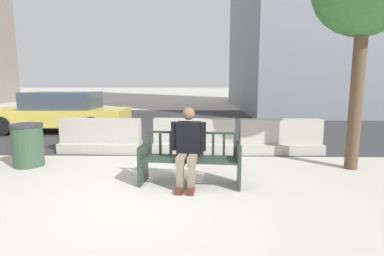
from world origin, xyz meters
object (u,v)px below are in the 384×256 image
object	(u,v)px
trash_bin	(28,145)
street_bench	(190,162)
seated_person	(188,145)
jersey_barrier_right	(280,139)
jersey_barrier_left	(101,138)
car_taxi_near	(60,112)
jersey_barrier_centre	(194,139)

from	to	relation	value
trash_bin	street_bench	bearing A→B (deg)	-17.43
street_bench	seated_person	world-z (taller)	seated_person
jersey_barrier_right	trash_bin	size ratio (longest dim) A/B	2.28
street_bench	jersey_barrier_left	size ratio (longest dim) A/B	0.85
jersey_barrier_left	car_taxi_near	world-z (taller)	car_taxi_near
seated_person	jersey_barrier_left	xyz separation A→B (m)	(-2.27, 2.45, -0.35)
jersey_barrier_centre	jersey_barrier_right	distance (m)	2.13
seated_person	trash_bin	xyz separation A→B (m)	(-3.37, 1.12, -0.24)
street_bench	jersey_barrier_right	size ratio (longest dim) A/B	0.86
street_bench	jersey_barrier_right	distance (m)	3.20
seated_person	car_taxi_near	xyz separation A→B (m)	(-4.72, 5.52, 0.01)
jersey_barrier_centre	jersey_barrier_left	world-z (taller)	same
street_bench	jersey_barrier_right	world-z (taller)	street_bench
jersey_barrier_left	seated_person	bearing A→B (deg)	-47.09
jersey_barrier_left	jersey_barrier_right	bearing A→B (deg)	-0.28
jersey_barrier_centre	car_taxi_near	world-z (taller)	car_taxi_near
jersey_barrier_right	jersey_barrier_centre	bearing A→B (deg)	178.65
street_bench	trash_bin	distance (m)	3.56
trash_bin	car_taxi_near	bearing A→B (deg)	107.19
street_bench	jersey_barrier_centre	xyz separation A→B (m)	(0.03, 2.42, -0.06)
jersey_barrier_centre	jersey_barrier_left	distance (m)	2.34
trash_bin	jersey_barrier_centre	bearing A→B (deg)	21.53
jersey_barrier_centre	car_taxi_near	bearing A→B (deg)	147.58
street_bench	trash_bin	xyz separation A→B (m)	(-3.40, 1.07, 0.05)
street_bench	jersey_barrier_left	xyz separation A→B (m)	(-2.31, 2.39, -0.06)
street_bench	trash_bin	world-z (taller)	trash_bin
jersey_barrier_right	trash_bin	world-z (taller)	trash_bin
car_taxi_near	jersey_barrier_left	bearing A→B (deg)	-51.39
jersey_barrier_centre	car_taxi_near	distance (m)	5.68
jersey_barrier_centre	jersey_barrier_left	bearing A→B (deg)	-179.30
jersey_barrier_left	trash_bin	distance (m)	1.72
street_bench	jersey_barrier_left	distance (m)	3.32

